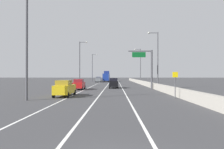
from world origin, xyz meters
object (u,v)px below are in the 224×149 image
Objects in this scene: lamp_post_left_mid at (81,60)px; car_black_4 at (114,83)px; car_blue_3 at (99,79)px; speed_advisory_sign at (175,83)px; car_yellow_2 at (65,88)px; lamp_post_left_near at (29,38)px; lamp_post_right_second at (157,56)px; lamp_post_left_far at (93,66)px; box_truck at (106,77)px; car_silver_0 at (107,79)px; overhead_sign_gantry at (148,64)px; lamp_post_right_third at (140,64)px; car_red_5 at (79,84)px; car_gray_1 at (98,79)px.

car_black_4 is at bearing -50.37° from lamp_post_left_mid.
car_black_4 is (6.54, -41.29, 0.01)m from car_blue_3.
speed_advisory_sign is 13.30m from car_yellow_2.
car_blue_3 is at bearing 90.53° from car_yellow_2.
lamp_post_left_near is 30.91m from lamp_post_left_mid.
lamp_post_right_second and lamp_post_left_mid have the same top height.
car_blue_3 is (2.15, 30.79, -5.48)m from lamp_post_left_mid.
lamp_post_left_far reaches higher than box_truck.
box_truck is (-10.31, 58.45, 0.26)m from speed_advisory_sign.
car_silver_0 is (-10.28, 69.18, -0.71)m from speed_advisory_sign.
lamp_post_left_mid reaches higher than speed_advisory_sign.
lamp_post_left_far is at bearing 112.80° from lamp_post_right_second.
lamp_post_left_near and lamp_post_left_mid have the same top height.
car_silver_0 is at bearing 100.48° from overhead_sign_gantry.
car_yellow_2 is 57.55m from car_blue_3.
lamp_post_right_third is 22.77m from car_blue_3.
car_blue_3 is at bearing 110.00° from lamp_post_right_second.
overhead_sign_gantry reaches higher than box_truck.
lamp_post_left_mid is (-15.31, 13.14, 1.77)m from overhead_sign_gantry.
lamp_post_right_second is 2.44× the size of car_blue_3.
lamp_post_right_second is at bearing -89.54° from lamp_post_right_third.
car_black_4 is at bearing 158.24° from overhead_sign_gantry.
lamp_post_left_mid is at bearing 95.73° from car_yellow_2.
lamp_post_right_third is 1.00× the size of lamp_post_left_far.
box_truck reaches higher than speed_advisory_sign.
overhead_sign_gantry is 0.65× the size of lamp_post_right_second.
car_yellow_2 is 0.99× the size of car_blue_3.
car_yellow_2 is (-12.63, -13.62, -3.72)m from overhead_sign_gantry.
lamp_post_right_third is 22.57m from lamp_post_left_mid.
car_blue_3 is at bearing 156.17° from box_truck.
lamp_post_right_third is 2.44× the size of car_blue_3.
car_silver_0 is 0.90× the size of car_black_4.
car_gray_1 is at bearing 89.63° from car_red_5.
lamp_post_right_third reaches higher than car_red_5.
speed_advisory_sign reaches higher than car_gray_1.
lamp_post_left_near is 1.00× the size of lamp_post_left_mid.
overhead_sign_gantry reaches higher than car_red_5.
lamp_post_right_third reaches higher than car_yellow_2.
car_silver_0 is 0.90× the size of car_yellow_2.
box_truck is at bearing 103.08° from overhead_sign_gantry.
lamp_post_right_third is 19.37m from box_truck.
car_red_5 is (-0.25, -39.30, -0.06)m from car_gray_1.
car_gray_1 is 35.28m from car_black_4.
box_truck reaches higher than car_blue_3.
car_black_4 reaches higher than car_red_5.
lamp_post_left_far is at bearing 104.94° from speed_advisory_sign.
lamp_post_left_far reaches higher than car_blue_3.
lamp_post_right_second is 45.63m from lamp_post_left_far.
lamp_post_left_far is at bearing 93.27° from car_red_5.
lamp_post_left_far is at bearing 102.21° from car_black_4.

